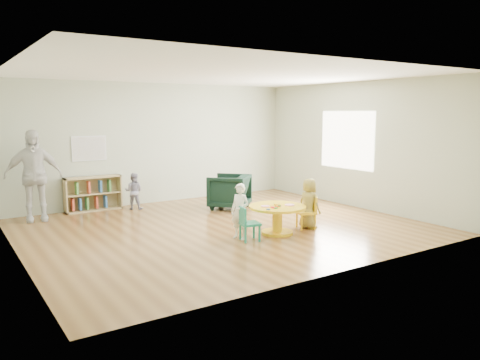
{
  "coord_description": "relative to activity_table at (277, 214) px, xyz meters",
  "views": [
    {
      "loc": [
        -4.42,
        -7.3,
        2.11
      ],
      "look_at": [
        0.17,
        -0.3,
        0.91
      ],
      "focal_mm": 35.0,
      "sensor_mm": 36.0,
      "label": 1
    }
  ],
  "objects": [
    {
      "name": "kid_chair_right",
      "position": [
        0.71,
        -0.01,
        -0.02
      ],
      "size": [
        0.42,
        0.42,
        0.6
      ],
      "rotation": [
        0.0,
        0.0,
        1.21
      ],
      "color": "yellow",
      "rests_on": "ground"
    },
    {
      "name": "adult_caretaker",
      "position": [
        -3.38,
        3.41,
        0.56
      ],
      "size": [
        1.1,
        0.58,
        1.8
      ],
      "primitive_type": "imported",
      "rotation": [
        0.0,
        0.0,
        -0.14
      ],
      "color": "silver",
      "rests_on": "ground"
    },
    {
      "name": "child_right",
      "position": [
        0.73,
        -0.01,
        0.12
      ],
      "size": [
        0.37,
        0.5,
        0.93
      ],
      "primitive_type": "imported",
      "rotation": [
        0.0,
        0.0,
        1.74
      ],
      "color": "yellow",
      "rests_on": "ground"
    },
    {
      "name": "armchair",
      "position": [
        0.46,
        2.33,
        0.04
      ],
      "size": [
        1.17,
        1.17,
        0.76
      ],
      "primitive_type": "imported",
      "rotation": [
        0.0,
        0.0,
        3.87
      ],
      "color": "black",
      "rests_on": "ground"
    },
    {
      "name": "alphabet_poster",
      "position": [
        -2.14,
        3.92,
        1.0
      ],
      "size": [
        0.74,
        0.01,
        0.54
      ],
      "color": "white",
      "rests_on": "ground"
    },
    {
      "name": "toddler",
      "position": [
        -1.36,
        3.4,
        0.06
      ],
      "size": [
        0.5,
        0.48,
        0.81
      ],
      "primitive_type": "imported",
      "rotation": [
        0.0,
        0.0,
        2.51
      ],
      "color": "#1C1B45",
      "rests_on": "ground"
    },
    {
      "name": "kid_chair_left",
      "position": [
        -0.71,
        -0.11,
        -0.04
      ],
      "size": [
        0.37,
        0.37,
        0.58
      ],
      "rotation": [
        0.0,
        0.0,
        -1.79
      ],
      "color": "#178265",
      "rests_on": "ground"
    },
    {
      "name": "room",
      "position": [
        -0.53,
        0.94,
        1.55
      ],
      "size": [
        7.1,
        7.0,
        2.8
      ],
      "color": "brown",
      "rests_on": "ground"
    },
    {
      "name": "child_left",
      "position": [
        -0.74,
        0.08,
        0.13
      ],
      "size": [
        0.34,
        0.4,
        0.94
      ],
      "primitive_type": "imported",
      "rotation": [
        0.0,
        0.0,
        -1.19
      ],
      "color": "white",
      "rests_on": "ground"
    },
    {
      "name": "activity_table",
      "position": [
        0.0,
        0.0,
        0.0
      ],
      "size": [
        1.0,
        1.0,
        0.54
      ],
      "rotation": [
        0.0,
        0.0,
        0.31
      ],
      "color": "yellow",
      "rests_on": "ground"
    },
    {
      "name": "bookshelf",
      "position": [
        -2.15,
        3.79,
        0.02
      ],
      "size": [
        1.2,
        0.3,
        0.75
      ],
      "color": "tan",
      "rests_on": "ground"
    }
  ]
}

